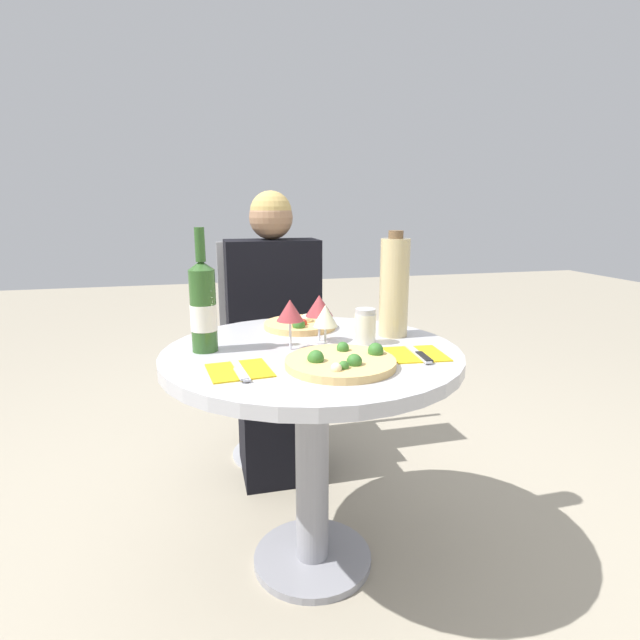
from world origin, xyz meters
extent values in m
plane|color=#9E937F|center=(0.00, 0.00, 0.00)|extent=(12.00, 12.00, 0.00)
cylinder|color=gray|center=(0.00, 0.00, 0.01)|extent=(0.37, 0.37, 0.02)
cylinder|color=gray|center=(0.00, 0.00, 0.34)|extent=(0.10, 0.10, 0.64)
cylinder|color=#B7B7BC|center=(0.00, 0.00, 0.68)|extent=(0.85, 0.85, 0.04)
cylinder|color=#ADADB2|center=(0.00, 0.73, 0.01)|extent=(0.39, 0.39, 0.01)
cylinder|color=#ADADB2|center=(0.00, 0.73, 0.21)|extent=(0.06, 0.06, 0.41)
cube|color=#ADADB2|center=(0.00, 0.73, 0.43)|extent=(0.43, 0.43, 0.03)
cube|color=#ADADB2|center=(0.00, 0.93, 0.69)|extent=(0.43, 0.02, 0.50)
cube|color=black|center=(0.00, 0.57, 0.22)|extent=(0.33, 0.31, 0.44)
cube|color=black|center=(0.00, 0.73, 0.70)|extent=(0.39, 0.19, 0.52)
sphere|color=#997051|center=(0.00, 0.73, 1.05)|extent=(0.18, 0.18, 0.18)
sphere|color=tan|center=(0.00, 0.73, 1.08)|extent=(0.17, 0.17, 0.17)
cylinder|color=#DBB26B|center=(0.03, -0.17, 0.71)|extent=(0.28, 0.28, 0.02)
sphere|color=#336B28|center=(0.06, -0.22, 0.73)|extent=(0.04, 0.04, 0.04)
sphere|color=#336B28|center=(0.06, -0.10, 0.73)|extent=(0.03, 0.03, 0.03)
sphere|color=beige|center=(0.00, -0.26, 0.73)|extent=(0.03, 0.03, 0.03)
sphere|color=#336B28|center=(0.14, -0.15, 0.73)|extent=(0.04, 0.04, 0.04)
sphere|color=#336B28|center=(-0.04, -0.17, 0.73)|extent=(0.03, 0.03, 0.03)
sphere|color=#336B28|center=(0.02, -0.24, 0.73)|extent=(0.03, 0.03, 0.03)
sphere|color=#336B28|center=(-0.03, -0.17, 0.73)|extent=(0.04, 0.04, 0.04)
cylinder|color=#DBB26B|center=(0.02, 0.26, 0.71)|extent=(0.24, 0.24, 0.02)
sphere|color=#336B28|center=(0.00, 0.18, 0.73)|extent=(0.04, 0.04, 0.04)
sphere|color=#B22D1E|center=(0.02, 0.22, 0.73)|extent=(0.03, 0.03, 0.03)
sphere|color=#B22D1E|center=(0.00, 0.19, 0.73)|extent=(0.04, 0.04, 0.04)
sphere|color=beige|center=(0.05, 0.27, 0.73)|extent=(0.03, 0.03, 0.03)
sphere|color=beige|center=(0.04, 0.26, 0.73)|extent=(0.04, 0.04, 0.04)
sphere|color=beige|center=(0.08, 0.20, 0.73)|extent=(0.04, 0.04, 0.04)
cylinder|color=#2D5623|center=(-0.30, 0.06, 0.82)|extent=(0.07, 0.07, 0.23)
cone|color=#2D5623|center=(-0.30, 0.06, 0.94)|extent=(0.07, 0.07, 0.03)
cylinder|color=#2D5623|center=(-0.30, 0.06, 1.00)|extent=(0.03, 0.03, 0.09)
cylinder|color=silver|center=(-0.30, 0.06, 0.80)|extent=(0.07, 0.07, 0.07)
cylinder|color=tan|center=(0.28, 0.09, 0.85)|extent=(0.09, 0.09, 0.30)
cylinder|color=brown|center=(0.28, 0.09, 1.02)|extent=(0.05, 0.05, 0.02)
cylinder|color=silver|center=(0.17, 0.02, 0.75)|extent=(0.06, 0.06, 0.09)
cylinder|color=#B2B2B7|center=(0.17, 0.02, 0.80)|extent=(0.06, 0.06, 0.02)
cylinder|color=silver|center=(-0.06, 0.00, 0.70)|extent=(0.06, 0.06, 0.00)
cylinder|color=silver|center=(-0.06, 0.00, 0.75)|extent=(0.01, 0.01, 0.08)
cone|color=#9E383D|center=(-0.06, 0.00, 0.82)|extent=(0.08, 0.08, 0.06)
cylinder|color=silver|center=(0.04, 0.07, 0.70)|extent=(0.06, 0.06, 0.00)
cylinder|color=silver|center=(0.04, 0.07, 0.74)|extent=(0.01, 0.01, 0.08)
cone|color=#9E383D|center=(0.04, 0.07, 0.81)|extent=(0.08, 0.08, 0.06)
cylinder|color=silver|center=(0.04, 0.00, 0.70)|extent=(0.06, 0.06, 0.00)
cylinder|color=silver|center=(0.04, 0.00, 0.73)|extent=(0.01, 0.01, 0.06)
cone|color=beige|center=(0.04, 0.00, 0.80)|extent=(0.07, 0.07, 0.06)
cube|color=gold|center=(-0.22, -0.15, 0.70)|extent=(0.17, 0.17, 0.00)
cube|color=silver|center=(-0.22, -0.15, 0.71)|extent=(0.04, 0.19, 0.00)
cube|color=silver|center=(-0.22, -0.19, 0.71)|extent=(0.03, 0.09, 0.00)
cube|color=gold|center=(0.27, -0.12, 0.70)|extent=(0.16, 0.16, 0.00)
cube|color=silver|center=(0.27, -0.12, 0.71)|extent=(0.03, 0.19, 0.00)
cube|color=black|center=(0.27, -0.17, 0.71)|extent=(0.03, 0.09, 0.00)
camera|label=1|loc=(-0.31, -1.34, 1.10)|focal=28.00mm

